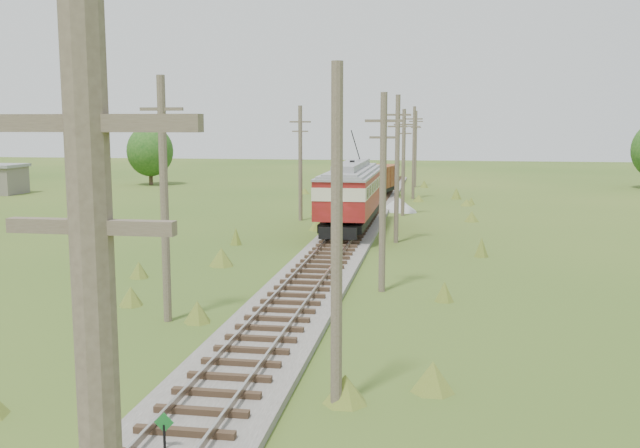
% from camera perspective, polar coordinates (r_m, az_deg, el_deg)
% --- Properties ---
extents(railbed_main, '(3.60, 96.00, 0.57)m').
position_cam_1_polar(railbed_main, '(47.35, 2.43, -0.57)').
color(railbed_main, '#605B54').
rests_on(railbed_main, ground).
extents(switch_marker, '(0.45, 0.06, 1.08)m').
position_cam_1_polar(switch_marker, '(16.52, -12.35, -15.93)').
color(switch_marker, black).
rests_on(switch_marker, ground).
extents(streetcar, '(3.23, 13.79, 6.28)m').
position_cam_1_polar(streetcar, '(47.89, 2.57, 2.74)').
color(streetcar, black).
rests_on(streetcar, ground).
extents(gondola, '(3.83, 8.18, 2.61)m').
position_cam_1_polar(gondola, '(69.82, 4.68, 3.67)').
color(gondola, black).
rests_on(gondola, ground).
extents(gravel_pile, '(3.17, 3.36, 1.15)m').
position_cam_1_polar(gravel_pile, '(59.97, 6.36, 1.55)').
color(gravel_pile, gray).
rests_on(gravel_pile, ground).
extents(utility_pole_r_1, '(0.30, 0.30, 8.80)m').
position_cam_1_polar(utility_pole_r_1, '(17.89, 1.35, -1.26)').
color(utility_pole_r_1, brown).
rests_on(utility_pole_r_1, ground).
extents(utility_pole_r_2, '(1.60, 0.30, 8.60)m').
position_cam_1_polar(utility_pole_r_2, '(30.71, 5.05, 2.66)').
color(utility_pole_r_2, brown).
rests_on(utility_pole_r_2, ground).
extents(utility_pole_r_3, '(1.60, 0.30, 9.00)m').
position_cam_1_polar(utility_pole_r_3, '(43.63, 6.18, 4.51)').
color(utility_pole_r_3, brown).
rests_on(utility_pole_r_3, ground).
extents(utility_pole_r_4, '(1.60, 0.30, 8.40)m').
position_cam_1_polar(utility_pole_r_4, '(56.62, 6.69, 5.00)').
color(utility_pole_r_4, brown).
rests_on(utility_pole_r_4, ground).
extents(utility_pole_r_5, '(1.60, 0.30, 8.90)m').
position_cam_1_polar(utility_pole_r_5, '(69.58, 7.51, 5.76)').
color(utility_pole_r_5, brown).
rests_on(utility_pole_r_5, ground).
extents(utility_pole_r_6, '(1.60, 0.30, 8.70)m').
position_cam_1_polar(utility_pole_r_6, '(82.57, 7.65, 6.04)').
color(utility_pole_r_6, brown).
rests_on(utility_pole_r_6, ground).
extents(utility_pole_l_a, '(1.60, 0.30, 9.00)m').
position_cam_1_polar(utility_pole_l_a, '(26.48, -12.36, 2.09)').
color(utility_pole_l_a, brown).
rests_on(utility_pole_l_a, ground).
extents(utility_pole_l_b, '(1.60, 0.30, 8.60)m').
position_cam_1_polar(utility_pole_l_b, '(53.51, -1.58, 4.99)').
color(utility_pole_l_b, brown).
rests_on(utility_pole_l_b, ground).
extents(tree_mid_a, '(5.46, 5.46, 7.03)m').
position_cam_1_polar(tree_mid_a, '(87.25, -13.44, 5.70)').
color(tree_mid_a, '#38281C').
rests_on(tree_mid_a, ground).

